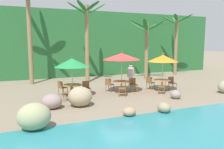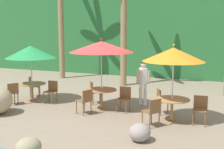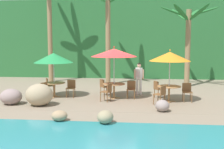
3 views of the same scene
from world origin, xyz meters
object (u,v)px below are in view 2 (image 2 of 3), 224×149
chair_green_seaward (52,90)px  chair_green_left (12,92)px  waiter_in_white (143,80)px  dining_table_green (32,86)px  umbrella_red (101,47)px  palm_tree_second (124,4)px  umbrella_orange (173,55)px  chair_orange_left (153,110)px  chair_red_left (85,100)px  chair_orange_seaward (200,108)px  chair_red_seaward (124,97)px  dining_table_red (101,93)px  dining_table_orange (172,103)px  chair_orange_inland (162,100)px  umbrella_green (31,52)px  chair_red_inland (94,91)px  chair_green_inland (33,85)px

chair_green_seaward → chair_green_left: size_ratio=1.00×
chair_green_left → waiter_in_white: waiter_in_white is taller
dining_table_green → umbrella_red: size_ratio=0.42×
umbrella_red → palm_tree_second: bearing=100.4°
umbrella_orange → chair_orange_left: 1.83m
chair_red_left → chair_orange_left: bearing=-9.9°
dining_table_green → chair_orange_left: (5.30, -1.27, -0.10)m
chair_orange_seaward → chair_green_seaward: bearing=174.7°
chair_green_seaward → chair_red_seaward: bearing=-1.3°
umbrella_red → chair_green_left: bearing=-167.4°
chair_green_seaward → dining_table_red: (2.22, -0.13, 0.10)m
chair_green_seaward → chair_orange_seaward: 5.75m
chair_orange_seaward → chair_green_left: bearing=-177.0°
dining_table_orange → chair_orange_seaward: size_ratio=1.26×
umbrella_red → chair_orange_seaward: 3.94m
chair_red_seaward → chair_orange_seaward: same height
umbrella_red → chair_orange_inland: umbrella_red is taller
chair_orange_inland → palm_tree_second: bearing=124.3°
chair_red_left → chair_orange_seaward: size_ratio=1.00×
chair_red_seaward → dining_table_green: bearing=-179.5°
umbrella_green → chair_red_seaward: size_ratio=2.72×
umbrella_red → chair_orange_left: (2.23, -1.25, -1.76)m
umbrella_green → umbrella_red: umbrella_red is taller
chair_orange_inland → chair_green_seaward: bearing=-179.0°
umbrella_orange → chair_green_seaward: bearing=172.6°
dining_table_green → waiter_in_white: bearing=14.7°
chair_orange_left → chair_red_inland: bearing=146.4°
chair_green_left → palm_tree_second: size_ratio=0.14×
chair_orange_inland → waiter_in_white: 1.43m
palm_tree_second → chair_green_left: bearing=-115.3°
dining_table_green → chair_green_seaward: (0.85, 0.10, -0.10)m
dining_table_orange → chair_red_left: bearing=-173.8°
umbrella_green → waiter_in_white: (4.29, 1.13, -1.02)m
chair_red_inland → chair_red_left: 1.48m
chair_red_left → palm_tree_second: size_ratio=0.14×
palm_tree_second → chair_red_left: bearing=-83.5°
dining_table_green → chair_green_inland: chair_green_inland is taller
palm_tree_second → waiter_in_white: bearing=-59.2°
chair_orange_seaward → chair_orange_inland: same height
dining_table_green → chair_red_seaward: (3.92, 0.03, -0.10)m
dining_table_green → umbrella_orange: umbrella_orange is taller
chair_red_inland → dining_table_green: bearing=-166.5°
chair_green_left → umbrella_red: 3.91m
umbrella_red → chair_red_left: 1.96m
palm_tree_second → dining_table_green: bearing=-115.7°
umbrella_red → chair_orange_inland: size_ratio=2.98×
chair_red_left → palm_tree_second: palm_tree_second is taller
chair_green_inland → palm_tree_second: bearing=55.3°
chair_green_seaward → chair_green_inland: 1.47m
chair_green_left → umbrella_orange: (6.06, 0.25, 1.62)m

